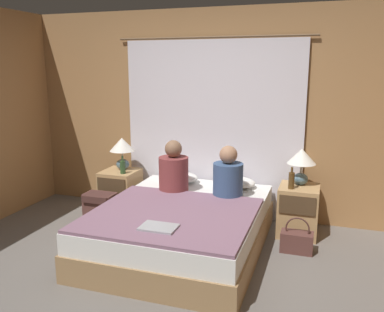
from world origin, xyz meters
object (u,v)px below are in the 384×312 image
(lamp_right, at_px, (302,160))
(backpack_on_floor, at_px, (100,208))
(bed, at_px, (183,227))
(person_left_in_bed, at_px, (174,171))
(lamp_left, at_px, (122,148))
(beer_bottle_on_right_stand, at_px, (291,180))
(laptop_on_bed, at_px, (159,227))
(nightstand_left, at_px, (121,192))
(beer_bottle_on_left_stand, at_px, (123,167))
(person_right_in_bed, at_px, (228,176))
(nightstand_right, at_px, (298,210))
(pillow_right, at_px, (234,182))
(pillow_left, at_px, (178,177))
(handbag_on_floor, at_px, (297,241))

(lamp_right, distance_m, backpack_on_floor, 2.35)
(bed, xyz_separation_m, person_left_in_bed, (-0.26, 0.43, 0.47))
(lamp_left, bearing_deg, beer_bottle_on_right_stand, -5.13)
(laptop_on_bed, bearing_deg, person_left_in_bed, 104.42)
(nightstand_left, relative_size, lamp_left, 1.36)
(beer_bottle_on_left_stand, bearing_deg, person_right_in_bed, -8.12)
(beer_bottle_on_left_stand, height_order, laptop_on_bed, beer_bottle_on_left_stand)
(nightstand_left, distance_m, beer_bottle_on_left_stand, 0.39)
(lamp_left, relative_size, beer_bottle_on_right_stand, 1.71)
(lamp_left, xyz_separation_m, lamp_right, (2.18, 0.00, 0.00))
(nightstand_right, relative_size, beer_bottle_on_left_stand, 2.55)
(lamp_left, bearing_deg, pillow_right, -0.35)
(bed, bearing_deg, person_left_in_bed, 120.90)
(nightstand_right, distance_m, pillow_left, 1.46)
(nightstand_left, height_order, lamp_left, lamp_left)
(person_left_in_bed, bearing_deg, pillow_right, 31.83)
(nightstand_left, bearing_deg, handbag_on_floor, -11.56)
(nightstand_left, xyz_separation_m, beer_bottle_on_left_stand, (0.10, -0.11, 0.36))
(lamp_right, height_order, laptop_on_bed, lamp_right)
(pillow_left, bearing_deg, beer_bottle_on_right_stand, -7.55)
(lamp_left, relative_size, lamp_right, 1.00)
(pillow_right, distance_m, handbag_on_floor, 1.02)
(nightstand_right, bearing_deg, handbag_on_floor, -86.61)
(pillow_left, bearing_deg, bed, -66.67)
(lamp_right, relative_size, beer_bottle_on_left_stand, 1.87)
(bed, height_order, nightstand_left, nightstand_left)
(nightstand_right, height_order, laptop_on_bed, nightstand_right)
(backpack_on_floor, relative_size, handbag_on_floor, 1.09)
(beer_bottle_on_left_stand, bearing_deg, bed, -32.06)
(beer_bottle_on_right_stand, bearing_deg, nightstand_left, 177.10)
(nightstand_left, relative_size, backpack_on_floor, 1.39)
(nightstand_right, distance_m, backpack_on_floor, 2.25)
(person_left_in_bed, distance_m, beer_bottle_on_right_stand, 1.28)
(laptop_on_bed, distance_m, backpack_on_floor, 1.49)
(nightstand_right, relative_size, beer_bottle_on_right_stand, 2.33)
(nightstand_left, relative_size, beer_bottle_on_right_stand, 2.33)
(pillow_right, height_order, backpack_on_floor, pillow_right)
(lamp_left, height_order, backpack_on_floor, lamp_left)
(pillow_left, height_order, beer_bottle_on_left_stand, beer_bottle_on_left_stand)
(person_left_in_bed, height_order, person_right_in_bed, person_left_in_bed)
(person_left_in_bed, bearing_deg, beer_bottle_on_left_stand, 165.27)
(pillow_left, distance_m, backpack_on_floor, 0.98)
(bed, height_order, lamp_right, lamp_right)
(handbag_on_floor, bearing_deg, laptop_on_bed, -138.81)
(pillow_right, distance_m, backpack_on_floor, 1.58)
(nightstand_right, relative_size, backpack_on_floor, 1.39)
(nightstand_right, height_order, handbag_on_floor, nightstand_right)
(bed, bearing_deg, beer_bottle_on_left_stand, 147.94)
(bed, distance_m, handbag_on_floor, 1.16)
(beer_bottle_on_left_stand, xyz_separation_m, backpack_on_floor, (-0.11, -0.37, -0.41))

